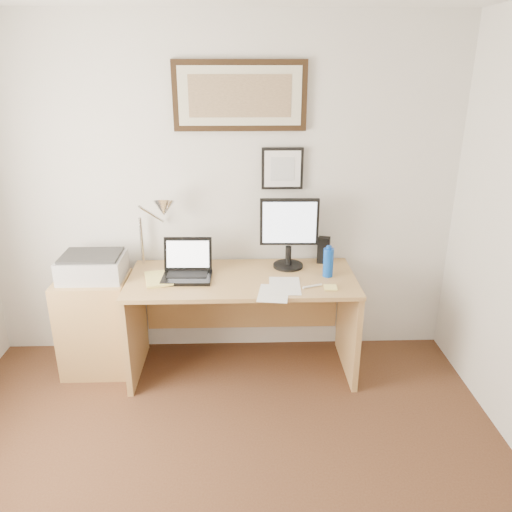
{
  "coord_description": "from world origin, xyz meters",
  "views": [
    {
      "loc": [
        0.15,
        -1.59,
        2.14
      ],
      "look_at": [
        0.24,
        1.43,
        0.99
      ],
      "focal_mm": 35.0,
      "sensor_mm": 36.0,
      "label": 1
    }
  ],
  "objects_px": {
    "laptop": "(187,269)",
    "printer": "(92,266)",
    "side_cabinet": "(97,324)",
    "desk": "(242,302)",
    "water_bottle": "(328,262)",
    "book": "(146,280)",
    "lcd_monitor": "(289,230)"
  },
  "relations": [
    {
      "from": "water_bottle",
      "to": "desk",
      "type": "bearing_deg",
      "value": 172.45
    },
    {
      "from": "water_bottle",
      "to": "book",
      "type": "bearing_deg",
      "value": -177.36
    },
    {
      "from": "desk",
      "to": "laptop",
      "type": "xyz_separation_m",
      "value": [
        -0.38,
        -0.06,
        0.29
      ]
    },
    {
      "from": "side_cabinet",
      "to": "laptop",
      "type": "relative_size",
      "value": 2.11
    },
    {
      "from": "laptop",
      "to": "side_cabinet",
      "type": "bearing_deg",
      "value": 177.8
    },
    {
      "from": "water_bottle",
      "to": "laptop",
      "type": "xyz_separation_m",
      "value": [
        -0.99,
        0.02,
        -0.04
      ]
    },
    {
      "from": "side_cabinet",
      "to": "water_bottle",
      "type": "distance_m",
      "value": 1.75
    },
    {
      "from": "lcd_monitor",
      "to": "laptop",
      "type": "bearing_deg",
      "value": -168.09
    },
    {
      "from": "side_cabinet",
      "to": "water_bottle",
      "type": "relative_size",
      "value": 3.55
    },
    {
      "from": "side_cabinet",
      "to": "desk",
      "type": "relative_size",
      "value": 0.46
    },
    {
      "from": "desk",
      "to": "lcd_monitor",
      "type": "xyz_separation_m",
      "value": [
        0.34,
        0.09,
        0.53
      ]
    },
    {
      "from": "water_bottle",
      "to": "printer",
      "type": "relative_size",
      "value": 0.47
    },
    {
      "from": "laptop",
      "to": "desk",
      "type": "bearing_deg",
      "value": 9.15
    },
    {
      "from": "book",
      "to": "laptop",
      "type": "relative_size",
      "value": 0.78
    },
    {
      "from": "side_cabinet",
      "to": "book",
      "type": "bearing_deg",
      "value": -14.35
    },
    {
      "from": "lcd_monitor",
      "to": "book",
      "type": "bearing_deg",
      "value": -167.12
    },
    {
      "from": "lcd_monitor",
      "to": "desk",
      "type": "bearing_deg",
      "value": -165.07
    },
    {
      "from": "water_bottle",
      "to": "book",
      "type": "xyz_separation_m",
      "value": [
        -1.27,
        -0.06,
        -0.09
      ]
    },
    {
      "from": "book",
      "to": "printer",
      "type": "xyz_separation_m",
      "value": [
        -0.39,
        0.13,
        0.06
      ]
    },
    {
      "from": "book",
      "to": "laptop",
      "type": "height_order",
      "value": "laptop"
    },
    {
      "from": "laptop",
      "to": "printer",
      "type": "xyz_separation_m",
      "value": [
        -0.67,
        0.05,
        0.01
      ]
    },
    {
      "from": "side_cabinet",
      "to": "printer",
      "type": "relative_size",
      "value": 1.66
    },
    {
      "from": "lcd_monitor",
      "to": "printer",
      "type": "relative_size",
      "value": 1.18
    },
    {
      "from": "water_bottle",
      "to": "desk",
      "type": "xyz_separation_m",
      "value": [
        -0.61,
        0.08,
        -0.34
      ]
    },
    {
      "from": "side_cabinet",
      "to": "lcd_monitor",
      "type": "height_order",
      "value": "lcd_monitor"
    },
    {
      "from": "side_cabinet",
      "to": "desk",
      "type": "height_order",
      "value": "desk"
    },
    {
      "from": "book",
      "to": "desk",
      "type": "xyz_separation_m",
      "value": [
        0.66,
        0.14,
        -0.25
      ]
    },
    {
      "from": "laptop",
      "to": "water_bottle",
      "type": "bearing_deg",
      "value": -1.08
    },
    {
      "from": "book",
      "to": "lcd_monitor",
      "type": "relative_size",
      "value": 0.52
    },
    {
      "from": "side_cabinet",
      "to": "book",
      "type": "height_order",
      "value": "book"
    },
    {
      "from": "side_cabinet",
      "to": "laptop",
      "type": "bearing_deg",
      "value": -2.2
    },
    {
      "from": "side_cabinet",
      "to": "lcd_monitor",
      "type": "bearing_deg",
      "value": 5.12
    }
  ]
}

